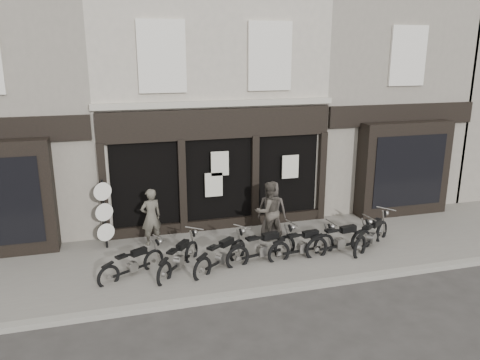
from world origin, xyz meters
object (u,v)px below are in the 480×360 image
object	(u,v)px
motorcycle_4	(303,247)
man_right	(272,210)
motorcycle_0	(133,266)
motorcycle_2	(221,257)
motorcycle_6	(372,237)
man_centre	(269,211)
man_left	(151,217)
advert_sign_post	(105,218)
motorcycle_5	(340,242)
motorcycle_1	(179,260)
motorcycle_3	(263,250)

from	to	relation	value
motorcycle_4	man_right	world-z (taller)	man_right
motorcycle_0	motorcycle_4	xyz separation A→B (m)	(4.54, -0.12, 0.03)
motorcycle_2	motorcycle_6	bearing A→B (deg)	-35.23
man_centre	man_right	world-z (taller)	man_centre
motorcycle_6	man_left	xyz separation A→B (m)	(-6.04, 1.88, 0.55)
man_centre	advert_sign_post	world-z (taller)	advert_sign_post
motorcycle_5	motorcycle_6	bearing A→B (deg)	-2.04
man_centre	advert_sign_post	bearing A→B (deg)	-17.19
man_right	advert_sign_post	distance (m)	4.82
motorcycle_1	motorcycle_3	size ratio (longest dim) A/B	0.80
man_right	motorcycle_0	bearing A→B (deg)	39.96
motorcycle_5	advert_sign_post	world-z (taller)	advert_sign_post
motorcycle_6	man_right	xyz separation A→B (m)	(-2.52, 1.45, 0.57)
man_right	advert_sign_post	world-z (taller)	advert_sign_post
man_centre	motorcycle_1	bearing A→B (deg)	14.96
motorcycle_1	man_right	world-z (taller)	man_right
motorcycle_0	man_right	bearing A→B (deg)	-10.59
motorcycle_4	motorcycle_6	distance (m)	2.15
motorcycle_0	advert_sign_post	xyz separation A→B (m)	(-0.62, 1.91, 0.68)
motorcycle_0	motorcycle_2	size ratio (longest dim) A/B	0.98
motorcycle_1	advert_sign_post	distance (m)	2.71
motorcycle_3	motorcycle_6	xyz separation A→B (m)	(3.29, 0.00, 0.00)
motorcycle_4	man_right	bearing A→B (deg)	95.83
motorcycle_1	man_left	bearing A→B (deg)	53.55
motorcycle_5	man_centre	world-z (taller)	man_centre
man_centre	man_left	bearing A→B (deg)	-18.86
motorcycle_6	advert_sign_post	world-z (taller)	advert_sign_post
man_left	motorcycle_6	bearing A→B (deg)	145.97
motorcycle_6	man_left	size ratio (longest dim) A/B	1.13
motorcycle_3	man_left	distance (m)	3.38
motorcycle_2	man_centre	size ratio (longest dim) A/B	0.99
motorcycle_1	man_right	bearing A→B (deg)	-26.25
motorcycle_4	motorcycle_0	bearing A→B (deg)	170.84
man_right	advert_sign_post	size ratio (longest dim) A/B	0.81
motorcycle_1	man_centre	xyz separation A→B (m)	(2.87, 1.30, 0.63)
motorcycle_2	motorcycle_1	bearing A→B (deg)	136.40
motorcycle_1	man_right	xyz separation A→B (m)	(3.02, 1.43, 0.60)
motorcycle_4	man_centre	distance (m)	1.61
motorcycle_6	man_centre	bearing A→B (deg)	118.20
motorcycle_1	motorcycle_5	xyz separation A→B (m)	(4.50, -0.12, 0.03)
motorcycle_3	man_right	world-z (taller)	man_right
motorcycle_3	motorcycle_4	bearing A→B (deg)	-16.49
man_left	motorcycle_2	bearing A→B (deg)	111.84
motorcycle_5	man_right	distance (m)	2.22
motorcycle_5	man_centre	xyz separation A→B (m)	(-1.63, 1.42, 0.60)
motorcycle_2	man_right	world-z (taller)	man_right
motorcycle_4	man_centre	size ratio (longest dim) A/B	1.17
motorcycle_0	motorcycle_6	size ratio (longest dim) A/B	0.92
motorcycle_5	man_left	bearing A→B (deg)	151.27
motorcycle_1	man_right	size ratio (longest dim) A/B	0.98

